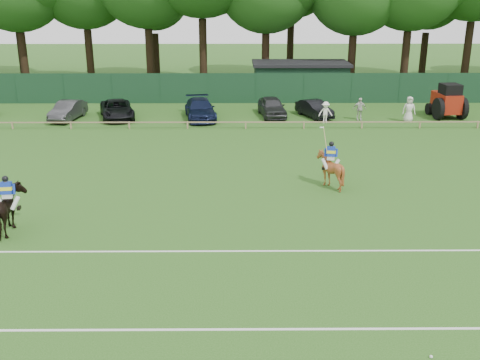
{
  "coord_description": "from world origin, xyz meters",
  "views": [
    {
      "loc": [
        0.34,
        -19.65,
        9.17
      ],
      "look_at": [
        0.5,
        3.0,
        1.4
      ],
      "focal_mm": 42.0,
      "sensor_mm": 36.0,
      "label": 1
    }
  ],
  "objects_px": {
    "horse_chestnut": "(330,170)",
    "estate_black": "(314,109)",
    "spectator_left": "(325,112)",
    "sedan_grey": "(68,110)",
    "spectator_mid": "(359,109)",
    "spectator_right": "(409,109)",
    "suv_black": "(117,109)",
    "tractor": "(447,102)",
    "utility_shed": "(300,79)",
    "hatch_grey": "(272,107)",
    "polo_ball": "(431,357)",
    "horse_dark": "(10,211)",
    "sedan_navy": "(200,109)"
  },
  "relations": [
    {
      "from": "hatch_grey",
      "to": "estate_black",
      "type": "relative_size",
      "value": 1.13
    },
    {
      "from": "hatch_grey",
      "to": "utility_shed",
      "type": "xyz_separation_m",
      "value": [
        2.97,
        8.09,
        0.81
      ]
    },
    {
      "from": "sedan_grey",
      "to": "tractor",
      "type": "bearing_deg",
      "value": 8.93
    },
    {
      "from": "horse_dark",
      "to": "hatch_grey",
      "type": "relative_size",
      "value": 0.51
    },
    {
      "from": "polo_ball",
      "to": "utility_shed",
      "type": "xyz_separation_m",
      "value": [
        0.57,
        37.33,
        1.49
      ]
    },
    {
      "from": "sedan_navy",
      "to": "hatch_grey",
      "type": "relative_size",
      "value": 1.17
    },
    {
      "from": "spectator_right",
      "to": "polo_ball",
      "type": "xyz_separation_m",
      "value": [
        -7.32,
        -27.24,
        -0.88
      ]
    },
    {
      "from": "horse_dark",
      "to": "utility_shed",
      "type": "height_order",
      "value": "utility_shed"
    },
    {
      "from": "suv_black",
      "to": "hatch_grey",
      "type": "bearing_deg",
      "value": -12.61
    },
    {
      "from": "tractor",
      "to": "horse_chestnut",
      "type": "bearing_deg",
      "value": -130.69
    },
    {
      "from": "horse_dark",
      "to": "spectator_left",
      "type": "relative_size",
      "value": 1.42
    },
    {
      "from": "spectator_left",
      "to": "polo_ball",
      "type": "relative_size",
      "value": 17.07
    },
    {
      "from": "hatch_grey",
      "to": "spectator_left",
      "type": "distance_m",
      "value": 4.32
    },
    {
      "from": "sedan_grey",
      "to": "spectator_mid",
      "type": "xyz_separation_m",
      "value": [
        21.32,
        -0.31,
        0.14
      ]
    },
    {
      "from": "sedan_navy",
      "to": "tractor",
      "type": "distance_m",
      "value": 18.29
    },
    {
      "from": "suv_black",
      "to": "utility_shed",
      "type": "distance_m",
      "value": 16.93
    },
    {
      "from": "spectator_mid",
      "to": "spectator_right",
      "type": "height_order",
      "value": "spectator_right"
    },
    {
      "from": "horse_dark",
      "to": "estate_black",
      "type": "height_order",
      "value": "horse_dark"
    },
    {
      "from": "spectator_mid",
      "to": "polo_ball",
      "type": "relative_size",
      "value": 18.35
    },
    {
      "from": "sedan_grey",
      "to": "suv_black",
      "type": "distance_m",
      "value": 3.55
    },
    {
      "from": "hatch_grey",
      "to": "horse_chestnut",
      "type": "bearing_deg",
      "value": -90.65
    },
    {
      "from": "suv_black",
      "to": "tractor",
      "type": "bearing_deg",
      "value": -15.78
    },
    {
      "from": "suv_black",
      "to": "polo_ball",
      "type": "height_order",
      "value": "suv_black"
    },
    {
      "from": "spectator_right",
      "to": "sedan_navy",
      "type": "bearing_deg",
      "value": -176.2
    },
    {
      "from": "horse_chestnut",
      "to": "estate_black",
      "type": "relative_size",
      "value": 0.46
    },
    {
      "from": "suv_black",
      "to": "spectator_mid",
      "type": "distance_m",
      "value": 17.8
    },
    {
      "from": "suv_black",
      "to": "utility_shed",
      "type": "bearing_deg",
      "value": 15.23
    },
    {
      "from": "sedan_navy",
      "to": "sedan_grey",
      "type": "bearing_deg",
      "value": 171.82
    },
    {
      "from": "horse_chestnut",
      "to": "suv_black",
      "type": "bearing_deg",
      "value": -38.41
    },
    {
      "from": "horse_chestnut",
      "to": "tractor",
      "type": "relative_size",
      "value": 0.54
    },
    {
      "from": "sedan_grey",
      "to": "spectator_left",
      "type": "height_order",
      "value": "spectator_left"
    },
    {
      "from": "hatch_grey",
      "to": "tractor",
      "type": "relative_size",
      "value": 1.34
    },
    {
      "from": "spectator_mid",
      "to": "sedan_navy",
      "type": "bearing_deg",
      "value": 174.63
    },
    {
      "from": "hatch_grey",
      "to": "suv_black",
      "type": "bearing_deg",
      "value": 176.17
    },
    {
      "from": "estate_black",
      "to": "tractor",
      "type": "relative_size",
      "value": 1.19
    },
    {
      "from": "hatch_grey",
      "to": "utility_shed",
      "type": "bearing_deg",
      "value": 62.6
    },
    {
      "from": "horse_dark",
      "to": "spectator_left",
      "type": "distance_m",
      "value": 24.29
    },
    {
      "from": "hatch_grey",
      "to": "polo_ball",
      "type": "xyz_separation_m",
      "value": [
        2.39,
        -29.24,
        -0.68
      ]
    },
    {
      "from": "spectator_left",
      "to": "hatch_grey",
      "type": "bearing_deg",
      "value": 143.04
    },
    {
      "from": "spectator_left",
      "to": "sedan_grey",
      "type": "bearing_deg",
      "value": 170.83
    },
    {
      "from": "spectator_mid",
      "to": "spectator_right",
      "type": "relative_size",
      "value": 0.89
    },
    {
      "from": "horse_chestnut",
      "to": "hatch_grey",
      "type": "relative_size",
      "value": 0.41
    },
    {
      "from": "spectator_left",
      "to": "tractor",
      "type": "distance_m",
      "value": 9.43
    },
    {
      "from": "estate_black",
      "to": "tractor",
      "type": "xyz_separation_m",
      "value": [
        9.78,
        -0.28,
        0.59
      ]
    },
    {
      "from": "horse_chestnut",
      "to": "hatch_grey",
      "type": "xyz_separation_m",
      "value": [
        -1.84,
        15.86,
        -0.14
      ]
    },
    {
      "from": "horse_chestnut",
      "to": "suv_black",
      "type": "xyz_separation_m",
      "value": [
        -13.32,
        15.17,
        -0.19
      ]
    },
    {
      "from": "spectator_mid",
      "to": "tractor",
      "type": "xyz_separation_m",
      "value": [
        6.65,
        0.77,
        0.38
      ]
    },
    {
      "from": "horse_dark",
      "to": "spectator_right",
      "type": "height_order",
      "value": "spectator_right"
    },
    {
      "from": "horse_dark",
      "to": "spectator_right",
      "type": "relative_size",
      "value": 1.18
    },
    {
      "from": "suv_black",
      "to": "hatch_grey",
      "type": "distance_m",
      "value": 11.51
    }
  ]
}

